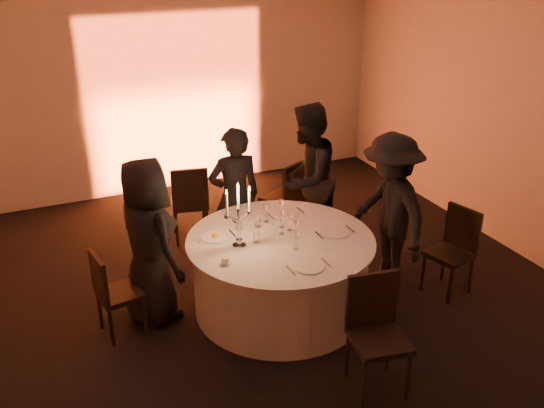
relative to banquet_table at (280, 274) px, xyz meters
name	(u,v)px	position (x,y,z in m)	size (l,w,h in m)	color
floor	(280,307)	(0.00, 0.00, -0.38)	(7.00, 7.00, 0.00)	black
wall_back	(175,84)	(0.00, 3.50, 1.12)	(7.00, 7.00, 0.00)	beige
wall_right	(532,127)	(3.00, 0.00, 1.12)	(7.00, 7.00, 0.00)	beige
uplighter_fixture	(187,189)	(0.00, 3.20, -0.33)	(0.25, 0.12, 0.10)	black
banquet_table	(280,274)	(0.00, 0.00, 0.00)	(1.80, 1.80, 0.77)	black
chair_left	(112,290)	(-1.57, 0.23, 0.09)	(0.43, 0.43, 0.85)	black
chair_back_left	(190,200)	(-0.38, 1.73, 0.16)	(0.50, 0.50, 0.97)	black
chair_back_right	(287,194)	(0.75, 1.44, 0.15)	(0.55, 0.55, 0.94)	black
chair_right	(455,246)	(1.77, -0.41, 0.12)	(0.48, 0.48, 0.90)	black
chair_front	(376,326)	(0.24, -1.30, 0.17)	(0.49, 0.49, 0.98)	black
guest_left	(148,242)	(-1.18, 0.37, 0.43)	(0.79, 0.52, 1.62)	black
guest_back_left	(235,197)	(-0.07, 1.05, 0.41)	(0.58, 0.38, 1.58)	black
guest_back_right	(307,179)	(0.80, 1.03, 0.49)	(0.85, 0.66, 1.74)	black
guest_right	(390,212)	(1.22, -0.01, 0.44)	(1.07, 0.61, 1.65)	black
plate_left	(216,236)	(-0.55, 0.28, 0.40)	(0.36, 0.29, 0.08)	silver
plate_back_left	(249,217)	(-0.10, 0.55, 0.39)	(0.35, 0.24, 0.01)	silver
plate_back_right	(286,213)	(0.28, 0.48, 0.39)	(0.36, 0.26, 0.01)	silver
plate_right	(335,232)	(0.53, -0.10, 0.39)	(0.36, 0.29, 0.01)	silver
plate_front	(309,266)	(0.00, -0.58, 0.39)	(0.36, 0.28, 0.01)	silver
coffee_cup	(225,260)	(-0.64, -0.23, 0.42)	(0.11, 0.11, 0.07)	silver
candelabra	(239,225)	(-0.41, 0.01, 0.61)	(0.27, 0.13, 0.64)	white
wine_glass_a	(297,236)	(0.05, -0.25, 0.52)	(0.07, 0.07, 0.19)	white
wine_glass_b	(282,221)	(0.06, 0.09, 0.52)	(0.07, 0.07, 0.19)	white
wine_glass_c	(282,215)	(0.12, 0.22, 0.52)	(0.07, 0.07, 0.19)	white
wine_glass_d	(266,209)	(0.03, 0.39, 0.52)	(0.07, 0.07, 0.19)	white
wine_glass_e	(297,225)	(0.14, -0.05, 0.52)	(0.07, 0.07, 0.19)	white
wine_glass_f	(281,205)	(0.20, 0.43, 0.52)	(0.07, 0.07, 0.19)	white
wine_glass_g	(290,218)	(0.15, 0.12, 0.52)	(0.07, 0.07, 0.19)	white
tumbler_a	(239,226)	(-0.29, 0.34, 0.43)	(0.07, 0.07, 0.09)	white
tumbler_b	(257,238)	(-0.23, 0.03, 0.43)	(0.07, 0.07, 0.09)	white
tumbler_c	(258,222)	(-0.09, 0.33, 0.43)	(0.07, 0.07, 0.09)	white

